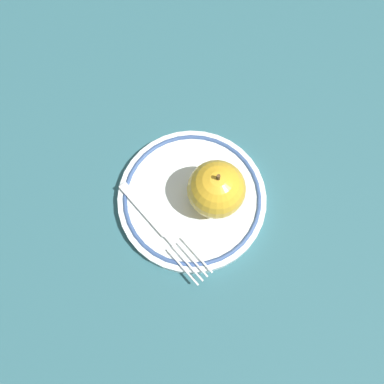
{
  "coord_description": "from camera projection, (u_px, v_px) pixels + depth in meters",
  "views": [
    {
      "loc": [
        0.17,
        -0.05,
        0.57
      ],
      "look_at": [
        -0.01,
        -0.01,
        0.04
      ],
      "focal_mm": 40.0,
      "sensor_mm": 36.0,
      "label": 1
    }
  ],
  "objects": [
    {
      "name": "ground_plane",
      "position": [
        199.0,
        206.0,
        0.6
      ],
      "size": [
        2.0,
        2.0,
        0.0
      ],
      "primitive_type": "plane",
      "color": "#2E6069"
    },
    {
      "name": "apple_red_whole",
      "position": [
        216.0,
        187.0,
        0.55
      ],
      "size": [
        0.08,
        0.08,
        0.09
      ],
      "color": "gold",
      "rests_on": "plate"
    },
    {
      "name": "fork",
      "position": [
        160.0,
        227.0,
        0.57
      ],
      "size": [
        0.16,
        0.1,
        0.0
      ],
      "rotation": [
        0.0,
        0.0,
        0.51
      ],
      "color": "silver",
      "rests_on": "plate"
    },
    {
      "name": "plate",
      "position": [
        192.0,
        199.0,
        0.59
      ],
      "size": [
        0.21,
        0.21,
        0.02
      ],
      "color": "white",
      "rests_on": "ground_plane"
    }
  ]
}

